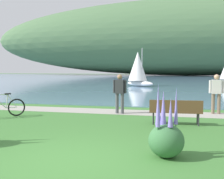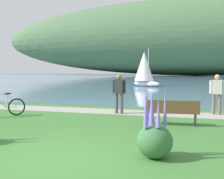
{
  "view_description": "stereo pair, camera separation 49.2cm",
  "coord_description": "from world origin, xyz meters",
  "px_view_note": "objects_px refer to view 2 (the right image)",
  "views": [
    {
      "loc": [
        2.31,
        -5.41,
        1.95
      ],
      "look_at": [
        -0.67,
        7.01,
        1.0
      ],
      "focal_mm": 44.77,
      "sensor_mm": 36.0,
      "label": 1
    },
    {
      "loc": [
        2.79,
        -5.29,
        1.95
      ],
      "look_at": [
        -0.67,
        7.01,
        1.0
      ],
      "focal_mm": 44.77,
      "sensor_mm": 36.0,
      "label": 2
    }
  ],
  "objects_px": {
    "park_bench_near_camera": "(173,110)",
    "person_on_the_grass": "(119,91)",
    "sailboat_toward_hillside": "(144,68)",
    "person_at_shoreline": "(217,92)",
    "bicycle_leaning_near_bench": "(4,107)"
  },
  "relations": [
    {
      "from": "bicycle_leaning_near_bench",
      "to": "sailboat_toward_hillside",
      "type": "height_order",
      "value": "sailboat_toward_hillside"
    },
    {
      "from": "bicycle_leaning_near_bench",
      "to": "person_at_shoreline",
      "type": "relative_size",
      "value": 0.83
    },
    {
      "from": "park_bench_near_camera",
      "to": "sailboat_toward_hillside",
      "type": "relative_size",
      "value": 0.44
    },
    {
      "from": "park_bench_near_camera",
      "to": "person_on_the_grass",
      "type": "height_order",
      "value": "person_on_the_grass"
    },
    {
      "from": "park_bench_near_camera",
      "to": "person_at_shoreline",
      "type": "xyz_separation_m",
      "value": [
        1.66,
        2.79,
        0.46
      ]
    },
    {
      "from": "park_bench_near_camera",
      "to": "bicycle_leaning_near_bench",
      "type": "distance_m",
      "value": 6.75
    },
    {
      "from": "park_bench_near_camera",
      "to": "sailboat_toward_hillside",
      "type": "height_order",
      "value": "sailboat_toward_hillside"
    },
    {
      "from": "bicycle_leaning_near_bench",
      "to": "person_on_the_grass",
      "type": "distance_m",
      "value": 4.83
    },
    {
      "from": "person_at_shoreline",
      "to": "sailboat_toward_hillside",
      "type": "xyz_separation_m",
      "value": [
        -5.98,
        17.9,
        1.01
      ]
    },
    {
      "from": "park_bench_near_camera",
      "to": "person_on_the_grass",
      "type": "relative_size",
      "value": 1.07
    },
    {
      "from": "person_on_the_grass",
      "to": "bicycle_leaning_near_bench",
      "type": "bearing_deg",
      "value": -155.19
    },
    {
      "from": "park_bench_near_camera",
      "to": "sailboat_toward_hillside",
      "type": "bearing_deg",
      "value": 101.77
    },
    {
      "from": "person_at_shoreline",
      "to": "person_on_the_grass",
      "type": "relative_size",
      "value": 1.0
    },
    {
      "from": "person_at_shoreline",
      "to": "person_on_the_grass",
      "type": "distance_m",
      "value": 4.15
    },
    {
      "from": "person_on_the_grass",
      "to": "sailboat_toward_hillside",
      "type": "distance_m",
      "value": 18.89
    }
  ]
}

